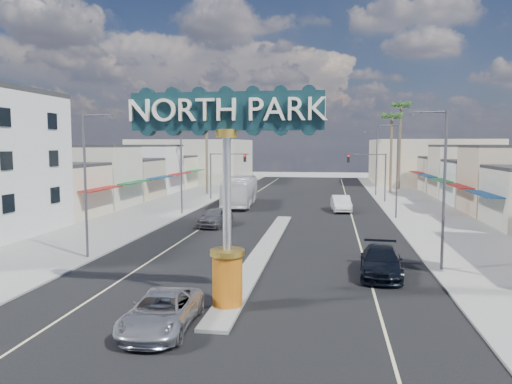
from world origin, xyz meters
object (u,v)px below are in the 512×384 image
(streetlight_r_mid, at_px, (395,166))
(palm_right_mid, at_px, (392,120))
(streetlight_l_far, at_px, (227,159))
(suv_right, at_px, (381,262))
(streetlight_l_near, at_px, (88,178))
(car_parked_left, at_px, (216,217))
(streetlight_r_far, at_px, (375,159))
(traffic_signal_left, at_px, (224,167))
(traffic_signal_right, at_px, (370,168))
(streetlight_l_mid, at_px, (183,165))
(palm_left_far, at_px, (206,113))
(streetlight_r_near, at_px, (441,182))
(car_parked_right, at_px, (341,203))
(palm_right_far, at_px, (401,110))
(city_bus, at_px, (240,191))
(gateway_sign, at_px, (227,173))
(suv_left, at_px, (161,312))

(streetlight_r_mid, xyz_separation_m, palm_right_mid, (2.57, 26.00, 5.54))
(streetlight_l_far, xyz_separation_m, palm_right_mid, (23.43, 4.00, 5.54))
(suv_right, bearing_deg, streetlight_l_near, 179.41)
(car_parked_left, bearing_deg, streetlight_r_far, 68.77)
(streetlight_r_far, bearing_deg, traffic_signal_left, -157.80)
(traffic_signal_right, height_order, suv_right, traffic_signal_right)
(traffic_signal_left, xyz_separation_m, streetlight_l_mid, (-1.25, -13.99, 0.79))
(palm_left_far, height_order, car_parked_left, palm_left_far)
(car_parked_left, bearing_deg, streetlight_l_mid, 133.83)
(streetlight_l_mid, xyz_separation_m, streetlight_r_mid, (20.87, 0.00, 0.00))
(suv_right, bearing_deg, streetlight_r_near, 27.18)
(traffic_signal_left, relative_size, streetlight_l_far, 0.67)
(suv_right, distance_m, car_parked_right, 26.24)
(palm_right_far, bearing_deg, streetlight_l_mid, -128.48)
(palm_right_far, bearing_deg, city_bus, -131.61)
(streetlight_l_near, bearing_deg, streetlight_r_mid, 43.79)
(gateway_sign, height_order, suv_left, gateway_sign)
(palm_left_far, bearing_deg, city_bus, -59.47)
(palm_right_far, relative_size, suv_left, 2.74)
(streetlight_r_mid, bearing_deg, car_parked_right, 135.90)
(streetlight_r_mid, height_order, suv_right, streetlight_r_mid)
(streetlight_l_far, relative_size, car_parked_right, 1.73)
(suv_left, bearing_deg, palm_right_mid, 73.39)
(suv_left, height_order, car_parked_left, car_parked_left)
(streetlight_l_near, distance_m, suv_left, 14.40)
(streetlight_r_near, height_order, streetlight_r_mid, same)
(streetlight_r_far, bearing_deg, palm_left_far, -175.12)
(traffic_signal_left, bearing_deg, city_bus, -61.54)
(traffic_signal_right, relative_size, palm_right_mid, 0.50)
(streetlight_l_mid, bearing_deg, car_parked_left, -53.92)
(streetlight_l_near, distance_m, city_bus, 28.80)
(palm_left_far, relative_size, city_bus, 1.07)
(streetlight_l_mid, bearing_deg, streetlight_r_far, 46.52)
(streetlight_r_mid, xyz_separation_m, palm_right_far, (4.57, 32.00, 7.32))
(suv_right, bearing_deg, city_bus, 118.01)
(streetlight_r_near, xyz_separation_m, suv_left, (-12.43, -10.83, -4.35))
(suv_left, relative_size, car_parked_right, 0.99)
(traffic_signal_left, bearing_deg, streetlight_r_far, 22.20)
(traffic_signal_left, bearing_deg, palm_right_far, 36.67)
(streetlight_r_mid, xyz_separation_m, palm_left_far, (-23.43, 20.00, 6.43))
(gateway_sign, xyz_separation_m, car_parked_left, (-5.50, 21.25, -5.10))
(streetlight_r_near, distance_m, suv_left, 17.05)
(palm_left_far, height_order, palm_right_mid, palm_left_far)
(traffic_signal_right, xyz_separation_m, suv_left, (-11.18, -44.82, -3.56))
(traffic_signal_right, height_order, streetlight_l_near, streetlight_l_near)
(palm_right_mid, relative_size, car_parked_left, 2.50)
(car_parked_left, bearing_deg, streetlight_r_near, -31.96)
(palm_right_far, xyz_separation_m, suv_left, (-17.00, -62.83, -11.67))
(streetlight_r_near, distance_m, city_bus, 32.91)
(traffic_signal_left, height_order, streetlight_r_far, streetlight_r_far)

